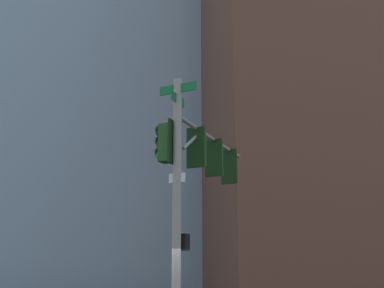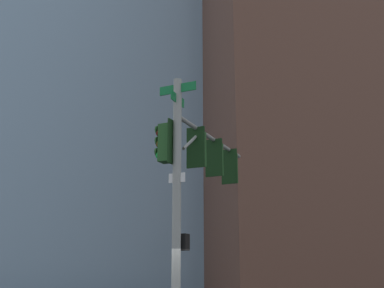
{
  "view_description": "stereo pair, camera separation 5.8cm",
  "coord_description": "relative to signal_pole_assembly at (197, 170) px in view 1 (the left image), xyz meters",
  "views": [
    {
      "loc": [
        0.56,
        11.9,
        1.93
      ],
      "look_at": [
        -0.58,
        -0.37,
        5.34
      ],
      "focal_mm": 43.83,
      "sensor_mm": 36.0,
      "label": 1
    },
    {
      "loc": [
        0.5,
        11.91,
        1.93
      ],
      "look_at": [
        -0.58,
        -0.37,
        5.34
      ],
      "focal_mm": 43.83,
      "sensor_mm": 36.0,
      "label": 2
    }
  ],
  "objects": [
    {
      "name": "signal_pole_assembly",
      "position": [
        0.0,
        0.0,
        0.0
      ],
      "size": [
        3.02,
        4.52,
        6.88
      ],
      "rotation": [
        0.0,
        0.0,
        4.19
      ],
      "color": "gray",
      "rests_on": "ground_plane"
    },
    {
      "name": "building_glass_tower",
      "position": [
        3.62,
        -40.53,
        23.08
      ],
      "size": [
        32.72,
        22.83,
        55.59
      ],
      "primitive_type": "cube",
      "color": "#7A99B2",
      "rests_on": "ground_plane"
    },
    {
      "name": "building_brick_midblock",
      "position": [
        -21.98,
        -44.13,
        9.58
      ],
      "size": [
        22.05,
        14.2,
        28.59
      ],
      "primitive_type": "cube",
      "color": "brown",
      "rests_on": "ground_plane"
    },
    {
      "name": "building_brick_nearside",
      "position": [
        -15.4,
        -21.93,
        19.46
      ],
      "size": [
        23.9,
        19.15,
        48.35
      ],
      "primitive_type": "cube",
      "color": "brown",
      "rests_on": "ground_plane"
    }
  ]
}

